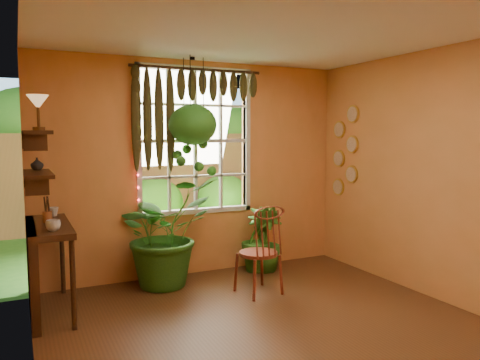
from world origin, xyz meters
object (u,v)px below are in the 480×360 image
object	(u,v)px
counter_ledge	(38,260)
potted_plant_mid	(260,238)
potted_plant_left	(164,232)
hanging_basket	(193,129)
windsor_chair	(260,264)

from	to	relation	value
counter_ledge	potted_plant_mid	world-z (taller)	counter_ledge
counter_ledge	potted_plant_mid	size ratio (longest dim) A/B	1.38
potted_plant_left	potted_plant_mid	distance (m)	1.30
potted_plant_left	hanging_basket	world-z (taller)	hanging_basket
potted_plant_mid	hanging_basket	world-z (taller)	hanging_basket
windsor_chair	potted_plant_left	distance (m)	1.19
counter_ledge	potted_plant_left	xyz separation A→B (m)	(1.39, 0.33, 0.08)
hanging_basket	counter_ledge	bearing A→B (deg)	-166.99
windsor_chair	potted_plant_mid	distance (m)	0.88
potted_plant_mid	hanging_basket	size ratio (longest dim) A/B	0.60
counter_ledge	potted_plant_left	distance (m)	1.43
counter_ledge	potted_plant_left	bearing A→B (deg)	13.51
windsor_chair	hanging_basket	distance (m)	1.79
counter_ledge	potted_plant_left	world-z (taller)	potted_plant_left
potted_plant_left	potted_plant_mid	world-z (taller)	potted_plant_left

